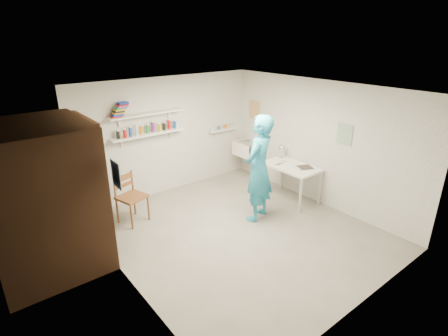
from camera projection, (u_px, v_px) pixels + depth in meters
floor at (238, 232)px, 6.00m from camera, size 4.00×4.50×0.02m
ceiling at (241, 89)px, 5.12m from camera, size 4.00×4.50×0.02m
wall_back at (168, 136)px, 7.21m from camera, size 4.00×0.02×2.40m
wall_front at (372, 223)px, 3.91m from camera, size 4.00×0.02×2.40m
wall_left at (119, 202)px, 4.39m from camera, size 0.02×4.50×2.40m
wall_right at (319, 143)px, 6.72m from camera, size 0.02×4.50×2.40m
doorway_recess at (94, 189)px, 5.24m from camera, size 0.02×0.90×2.00m
corridor_box at (42, 199)px, 4.81m from camera, size 1.40×1.50×2.10m
door_lintel at (85, 120)px, 4.87m from camera, size 0.06×1.05×0.10m
door_jamb_near at (107, 200)px, 4.89m from camera, size 0.06×0.10×2.00m
door_jamb_far at (84, 178)px, 5.62m from camera, size 0.06×0.10×2.00m
shelf_lower at (148, 134)px, 6.77m from camera, size 1.50×0.22×0.03m
shelf_upper at (147, 114)px, 6.62m from camera, size 1.50×0.22×0.03m
ledge_shelf at (222, 130)px, 7.95m from camera, size 0.70×0.14×0.03m
poster_left at (116, 175)px, 4.31m from camera, size 0.01×0.28×0.36m
poster_right_a at (254, 110)px, 7.89m from camera, size 0.01×0.34×0.42m
poster_right_b at (345, 134)px, 6.20m from camera, size 0.01×0.30×0.38m
belfast_sink at (248, 149)px, 7.99m from camera, size 0.48×0.60×0.30m
man at (259, 169)px, 6.11m from camera, size 0.82×0.68×1.93m
wall_clock at (254, 148)px, 6.19m from camera, size 0.34×0.15×0.35m
wooden_chair at (132, 197)px, 6.15m from camera, size 0.55×0.54×0.97m
work_table at (290, 182)px, 7.04m from camera, size 0.66×1.10×0.73m
desk_lamp at (282, 148)px, 7.25m from camera, size 0.14×0.14×0.14m
spray_cans at (148, 129)px, 6.73m from camera, size 1.34×0.06×0.17m
book_stack at (120, 110)px, 6.27m from camera, size 0.34×0.14×0.25m
ledge_pots at (222, 127)px, 7.93m from camera, size 0.48×0.07×0.09m
papers at (292, 165)px, 6.90m from camera, size 0.30×0.22×0.02m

